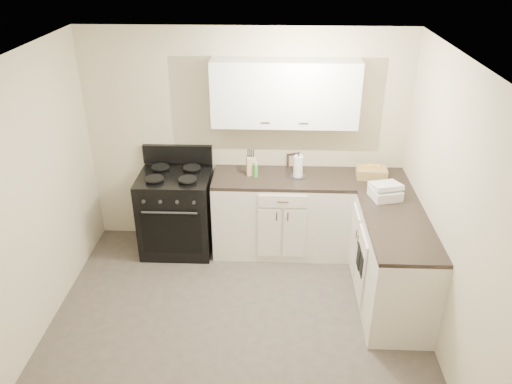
{
  "coord_description": "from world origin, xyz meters",
  "views": [
    {
      "loc": [
        0.33,
        -3.47,
        3.34
      ],
      "look_at": [
        0.15,
        0.85,
        1.08
      ],
      "focal_mm": 35.0,
      "sensor_mm": 36.0,
      "label": 1
    }
  ],
  "objects_px": {
    "stove": "(177,213)",
    "countertop_grill": "(385,193)",
    "wicker_basket": "(371,173)",
    "paper_towel": "(298,167)",
    "knife_block": "(251,166)"
  },
  "relations": [
    {
      "from": "paper_towel",
      "to": "wicker_basket",
      "type": "xyz_separation_m",
      "value": [
        0.81,
        0.02,
        -0.07
      ]
    },
    {
      "from": "stove",
      "to": "knife_block",
      "type": "distance_m",
      "value": 1.04
    },
    {
      "from": "stove",
      "to": "wicker_basket",
      "type": "distance_m",
      "value": 2.25
    },
    {
      "from": "stove",
      "to": "knife_block",
      "type": "height_order",
      "value": "knife_block"
    },
    {
      "from": "stove",
      "to": "knife_block",
      "type": "relative_size",
      "value": 4.54
    },
    {
      "from": "stove",
      "to": "paper_towel",
      "type": "height_order",
      "value": "paper_towel"
    },
    {
      "from": "knife_block",
      "to": "countertop_grill",
      "type": "distance_m",
      "value": 1.48
    },
    {
      "from": "stove",
      "to": "countertop_grill",
      "type": "relative_size",
      "value": 3.46
    },
    {
      "from": "knife_block",
      "to": "wicker_basket",
      "type": "bearing_deg",
      "value": -13.7
    },
    {
      "from": "stove",
      "to": "paper_towel",
      "type": "relative_size",
      "value": 3.9
    },
    {
      "from": "countertop_grill",
      "to": "stove",
      "type": "bearing_deg",
      "value": 154.78
    },
    {
      "from": "stove",
      "to": "knife_block",
      "type": "bearing_deg",
      "value": 4.91
    },
    {
      "from": "knife_block",
      "to": "paper_towel",
      "type": "height_order",
      "value": "paper_towel"
    },
    {
      "from": "knife_block",
      "to": "wicker_basket",
      "type": "distance_m",
      "value": 1.33
    },
    {
      "from": "knife_block",
      "to": "paper_towel",
      "type": "xyz_separation_m",
      "value": [
        0.52,
        -0.04,
        0.02
      ]
    }
  ]
}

